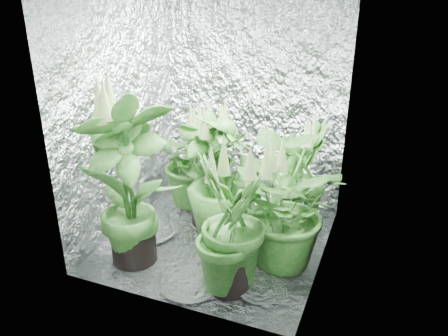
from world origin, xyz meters
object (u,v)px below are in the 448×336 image
plant_a (197,161)px  circulation_fan (305,221)px  plant_b (209,172)px  plant_c (301,176)px  plant_f (128,180)px  plant_e (279,209)px  plant_g (230,226)px  plant_d (223,178)px

plant_a → circulation_fan: bearing=-10.2°
plant_a → plant_b: 0.33m
plant_c → circulation_fan: plant_c is taller
plant_f → circulation_fan: (1.08, 0.77, -0.49)m
plant_e → circulation_fan: size_ratio=2.91×
plant_a → plant_g: size_ratio=0.90×
plant_b → plant_e: 0.80m
plant_g → circulation_fan: size_ratio=3.10×
plant_c → circulation_fan: size_ratio=2.86×
plant_d → plant_a: bearing=135.5°
plant_b → circulation_fan: bearing=4.4°
plant_g → circulation_fan: (0.32, 0.83, -0.33)m
plant_c → plant_d: (-0.51, -0.43, 0.07)m
plant_e → circulation_fan: 0.57m
plant_d → plant_e: size_ratio=1.12×
plant_a → plant_f: size_ratio=0.68×
plant_c → plant_f: size_ratio=0.70×
circulation_fan → plant_b: bearing=168.8°
circulation_fan → plant_d: bearing=-175.1°
plant_e → plant_g: bearing=-120.9°
plant_c → plant_e: plant_e is taller
plant_d → plant_c: bearing=40.1°
plant_b → plant_d: plant_d is taller
plant_a → plant_c: plant_c is taller
plant_a → plant_d: size_ratio=0.86×
plant_f → plant_g: (0.76, -0.06, -0.16)m
plant_b → plant_a: bearing=132.7°
plant_b → plant_c: bearing=20.7°
plant_c → plant_e: size_ratio=0.98×
plant_a → plant_c: 0.92m
plant_c → plant_g: (-0.22, -1.03, 0.04)m
plant_a → plant_c: bearing=1.3°
plant_d → plant_g: plant_d is taller
plant_c → plant_b: bearing=-159.3°
plant_b → circulation_fan: 0.85m
plant_g → plant_c: bearing=77.8°
plant_c → plant_e: 0.67m
plant_a → plant_b: bearing=-47.3°
plant_b → plant_d: 0.26m
plant_e → circulation_fan: bearing=77.9°
plant_a → plant_e: bearing=-35.2°
plant_e → plant_g: (-0.22, -0.36, 0.02)m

